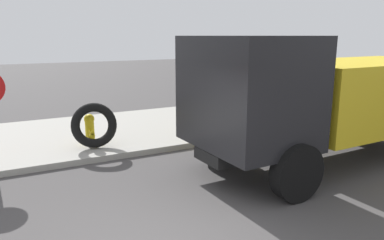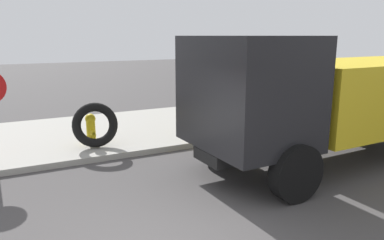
{
  "view_description": "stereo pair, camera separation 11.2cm",
  "coord_description": "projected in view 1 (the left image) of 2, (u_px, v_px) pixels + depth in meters",
  "views": [
    {
      "loc": [
        -1.77,
        -4.6,
        3.0
      ],
      "look_at": [
        1.99,
        2.56,
        1.16
      ],
      "focal_mm": 34.75,
      "sensor_mm": 36.0,
      "label": 1
    },
    {
      "loc": [
        -1.67,
        -4.66,
        3.0
      ],
      "look_at": [
        1.99,
        2.56,
        1.16
      ],
      "focal_mm": 34.75,
      "sensor_mm": 36.0,
      "label": 2
    }
  ],
  "objects": [
    {
      "name": "loose_tire",
      "position": [
        94.0,
        125.0,
        9.58
      ],
      "size": [
        1.22,
        0.63,
        1.18
      ],
      "primitive_type": "torus",
      "rotation": [
        1.37,
        0.0,
        -0.15
      ],
      "color": "black",
      "rests_on": "sidewalk_curb"
    },
    {
      "name": "dump_truck_yellow",
      "position": [
        326.0,
        97.0,
        8.65
      ],
      "size": [
        7.08,
        2.99,
        3.0
      ],
      "color": "gold",
      "rests_on": "ground"
    },
    {
      "name": "sidewalk_curb",
      "position": [
        71.0,
        136.0,
        11.04
      ],
      "size": [
        36.0,
        5.0,
        0.15
      ],
      "primitive_type": "cube",
      "color": "#99968E",
      "rests_on": "ground"
    },
    {
      "name": "fire_hydrant",
      "position": [
        90.0,
        129.0,
        9.83
      ],
      "size": [
        0.27,
        0.61,
        0.84
      ],
      "color": "yellow",
      "rests_on": "sidewalk_curb"
    }
  ]
}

